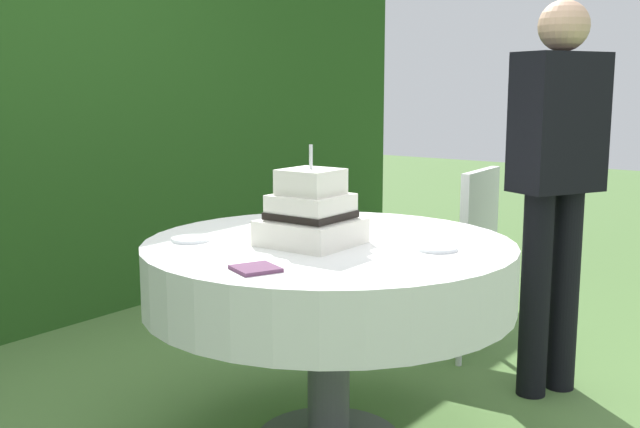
{
  "coord_description": "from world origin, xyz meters",
  "views": [
    {
      "loc": [
        -2.07,
        -1.51,
        1.27
      ],
      "look_at": [
        -0.04,
        0.01,
        0.84
      ],
      "focal_mm": 42.63,
      "sensor_mm": 36.0,
      "label": 1
    }
  ],
  "objects_px": {
    "serving_plate_far": "(191,239)",
    "standing_person": "(556,172)",
    "wedding_cake": "(311,214)",
    "napkin_stack": "(256,269)",
    "garden_chair": "(458,243)",
    "serving_plate_near": "(436,248)",
    "cake_table": "(329,275)"
  },
  "relations": [
    {
      "from": "serving_plate_far",
      "to": "napkin_stack",
      "type": "relative_size",
      "value": 1.1
    },
    {
      "from": "cake_table",
      "to": "wedding_cake",
      "type": "height_order",
      "value": "wedding_cake"
    },
    {
      "from": "serving_plate_near",
      "to": "standing_person",
      "type": "relative_size",
      "value": 0.09
    },
    {
      "from": "serving_plate_near",
      "to": "napkin_stack",
      "type": "relative_size",
      "value": 1.13
    },
    {
      "from": "napkin_stack",
      "to": "standing_person",
      "type": "bearing_deg",
      "value": -15.32
    },
    {
      "from": "serving_plate_far",
      "to": "napkin_stack",
      "type": "xyz_separation_m",
      "value": [
        -0.19,
        -0.47,
        -0.0
      ]
    },
    {
      "from": "serving_plate_far",
      "to": "serving_plate_near",
      "type": "bearing_deg",
      "value": -63.19
    },
    {
      "from": "wedding_cake",
      "to": "garden_chair",
      "type": "distance_m",
      "value": 1.23
    },
    {
      "from": "serving_plate_far",
      "to": "standing_person",
      "type": "bearing_deg",
      "value": -35.09
    },
    {
      "from": "wedding_cake",
      "to": "standing_person",
      "type": "relative_size",
      "value": 0.21
    },
    {
      "from": "serving_plate_near",
      "to": "garden_chair",
      "type": "xyz_separation_m",
      "value": [
        1.03,
        0.43,
        -0.21
      ]
    },
    {
      "from": "napkin_stack",
      "to": "cake_table",
      "type": "bearing_deg",
      "value": 9.24
    },
    {
      "from": "garden_chair",
      "to": "napkin_stack",
      "type": "bearing_deg",
      "value": -175.0
    },
    {
      "from": "cake_table",
      "to": "serving_plate_near",
      "type": "bearing_deg",
      "value": -74.37
    },
    {
      "from": "serving_plate_far",
      "to": "standing_person",
      "type": "xyz_separation_m",
      "value": [
        1.2,
        -0.85,
        0.18
      ]
    },
    {
      "from": "napkin_stack",
      "to": "garden_chair",
      "type": "bearing_deg",
      "value": 5.0
    },
    {
      "from": "standing_person",
      "to": "serving_plate_far",
      "type": "bearing_deg",
      "value": 144.91
    },
    {
      "from": "serving_plate_near",
      "to": "serving_plate_far",
      "type": "bearing_deg",
      "value": 116.81
    },
    {
      "from": "serving_plate_near",
      "to": "standing_person",
      "type": "xyz_separation_m",
      "value": [
        0.82,
        -0.09,
        0.18
      ]
    },
    {
      "from": "wedding_cake",
      "to": "serving_plate_near",
      "type": "relative_size",
      "value": 2.45
    },
    {
      "from": "napkin_stack",
      "to": "standing_person",
      "type": "height_order",
      "value": "standing_person"
    },
    {
      "from": "cake_table",
      "to": "napkin_stack",
      "type": "distance_m",
      "value": 0.49
    },
    {
      "from": "wedding_cake",
      "to": "napkin_stack",
      "type": "relative_size",
      "value": 2.78
    },
    {
      "from": "wedding_cake",
      "to": "napkin_stack",
      "type": "distance_m",
      "value": 0.42
    },
    {
      "from": "cake_table",
      "to": "napkin_stack",
      "type": "height_order",
      "value": "napkin_stack"
    },
    {
      "from": "napkin_stack",
      "to": "wedding_cake",
      "type": "bearing_deg",
      "value": 14.52
    },
    {
      "from": "cake_table",
      "to": "standing_person",
      "type": "xyz_separation_m",
      "value": [
        0.93,
        -0.46,
        0.31
      ]
    },
    {
      "from": "wedding_cake",
      "to": "serving_plate_near",
      "type": "bearing_deg",
      "value": -66.68
    },
    {
      "from": "cake_table",
      "to": "napkin_stack",
      "type": "relative_size",
      "value": 10.55
    },
    {
      "from": "wedding_cake",
      "to": "napkin_stack",
      "type": "xyz_separation_m",
      "value": [
        -0.4,
        -0.1,
        -0.1
      ]
    },
    {
      "from": "cake_table",
      "to": "wedding_cake",
      "type": "xyz_separation_m",
      "value": [
        -0.07,
        0.03,
        0.22
      ]
    },
    {
      "from": "serving_plate_near",
      "to": "napkin_stack",
      "type": "bearing_deg",
      "value": 153.2
    }
  ]
}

